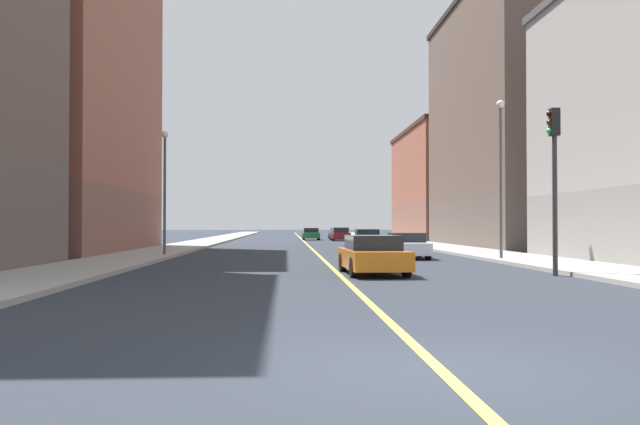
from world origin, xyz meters
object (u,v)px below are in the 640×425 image
street_lamp_right_near (165,178)px  traffic_light_left_near (554,166)px  building_left_far (455,185)px  car_blue (338,234)px  building_left_mid (528,122)px  car_orange (373,255)px  car_maroon (340,234)px  car_teal (367,238)px  car_green (311,234)px  street_lamp_left_near (501,162)px  building_right_midblock (44,82)px  car_white (407,246)px

street_lamp_right_near → traffic_light_left_near: bearing=-41.0°
building_left_far → car_blue: building_left_far is taller
building_left_mid → car_orange: building_left_mid is taller
car_maroon → building_left_far: bearing=8.3°
street_lamp_right_near → car_teal: street_lamp_right_near is taller
car_teal → car_green: size_ratio=1.01×
building_left_mid → car_maroon: size_ratio=4.70×
building_left_mid → traffic_light_left_near: building_left_mid is taller
building_left_far → street_lamp_left_near: (-8.31, -39.95, -1.43)m
building_right_midblock → car_orange: size_ratio=4.53×
building_left_far → car_green: size_ratio=4.95×
car_orange → car_blue: 52.50m
building_left_far → car_teal: size_ratio=4.91×
car_green → car_orange: size_ratio=0.89×
traffic_light_left_near → car_teal: bearing=96.3°
car_teal → car_green: car_teal is taller
building_left_far → street_lamp_right_near: bearing=-124.5°
building_right_midblock → car_teal: building_right_midblock is taller
car_orange → car_teal: bearing=83.4°
building_right_midblock → street_lamp_left_near: (24.28, -10.68, -5.71)m
street_lamp_left_near → car_maroon: (-4.18, 38.13, -3.83)m
building_right_midblock → car_orange: (17.44, -18.04, -9.56)m
building_left_mid → building_left_far: (0.00, 21.27, -3.42)m
street_lamp_right_near → building_right_midblock: bearing=144.1°
building_right_midblock → car_maroon: (20.10, 27.45, -9.54)m
street_lamp_left_near → car_orange: 10.76m
traffic_light_left_near → car_orange: bearing=170.3°
car_teal → traffic_light_left_near: bearing=-83.7°
car_orange → car_blue: (3.02, 52.41, 0.01)m
building_left_mid → car_maroon: bearing=122.7°
building_left_far → traffic_light_left_near: bearing=-100.9°
building_right_midblock → car_maroon: building_right_midblock is taller
street_lamp_left_near → car_blue: size_ratio=1.65×
traffic_light_left_near → car_blue: size_ratio=1.25×
building_left_far → car_maroon: 13.67m
building_right_midblock → car_orange: 26.85m
car_maroon → car_white: bearing=-89.4°
street_lamp_right_near → car_teal: size_ratio=1.56×
car_green → car_teal: bearing=-82.5°
building_left_mid → car_white: 21.80m
car_teal → car_orange: bearing=-96.6°
car_maroon → street_lamp_left_near: bearing=-83.7°
car_teal → car_orange: (-2.93, -25.21, -0.02)m
street_lamp_left_near → car_white: street_lamp_left_near is taller
traffic_light_left_near → car_maroon: (-3.16, 46.48, -2.90)m
car_blue → car_green: bearing=-133.9°
street_lamp_left_near → car_white: (-3.81, 2.80, -3.88)m
building_left_mid → car_orange: (-15.15, -26.04, -8.71)m
street_lamp_right_near → car_green: (8.92, 37.04, -3.42)m
building_left_mid → car_teal: 15.02m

